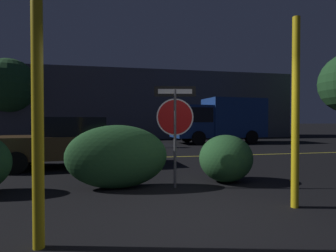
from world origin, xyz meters
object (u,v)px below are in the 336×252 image
Objects in this scene: yellow_pole_right at (296,113)px; passing_car_2 at (73,142)px; hedge_bush_2 at (117,157)px; tree_1 at (10,86)px; yellow_pole_left at (38,120)px; delivery_truck at (217,119)px; hedge_bush_3 at (226,158)px; stop_sign at (175,117)px.

yellow_pole_right is 0.68× the size of passing_car_2.
hedge_bush_2 is 17.31m from tree_1.
delivery_truck is (7.32, 12.94, 0.13)m from yellow_pole_left.
hedge_bush_2 is at bearing -177.37° from hedge_bush_3.
passing_car_2 reaches higher than hedge_bush_3.
passing_car_2 is (-1.35, 3.03, 0.08)m from hedge_bush_2.
passing_car_2 is at bearing 94.88° from yellow_pole_left.
yellow_pole_right is 0.52× the size of delivery_truck.
hedge_bush_3 is at bearing 155.18° from delivery_truck.
hedge_bush_2 is 12.32m from delivery_truck.
yellow_pole_left is 19.09m from tree_1.
delivery_truck is 15.00m from tree_1.
yellow_pole_left reaches higher than hedge_bush_2.
tree_1 is (-10.08, 15.09, 3.44)m from hedge_bush_3.
tree_1 is (-10.45, 17.02, 2.43)m from yellow_pole_right.
tree_1 is at bearing 67.32° from delivery_truck.
hedge_bush_2 is at bearing -63.52° from tree_1.
stop_sign is 2.33m from yellow_pole_right.
hedge_bush_3 is at bearing -56.25° from tree_1.
delivery_truck is (5.23, 10.63, 0.05)m from stop_sign.
hedge_bush_3 is (2.51, 0.11, -0.12)m from hedge_bush_2.
yellow_pole_right is 6.47m from passing_car_2.
stop_sign is 0.37× the size of tree_1.
tree_1 is (-7.57, 15.20, 3.32)m from hedge_bush_2.
tree_1 is at bearing 121.55° from yellow_pole_right.
delivery_truck reaches higher than stop_sign.
tree_1 is (-8.79, 15.38, 2.47)m from stop_sign.
hedge_bush_3 is at bearing -131.49° from passing_car_2.
yellow_pole_left is at bearing 146.53° from delivery_truck.
yellow_pole_right is (3.75, 0.67, 0.12)m from yellow_pole_left.
delivery_truck is (3.57, 12.27, 0.01)m from yellow_pole_right.
hedge_bush_3 is at bearing 22.50° from stop_sign.
tree_1 is at bearing 110.74° from yellow_pole_left.
hedge_bush_3 is (1.29, 0.29, -0.97)m from stop_sign.
stop_sign is at bearing 149.84° from delivery_truck.
yellow_pole_left is at bearing -169.87° from yellow_pole_right.
hedge_bush_2 is (-2.88, 1.82, -0.89)m from yellow_pole_right.
passing_car_2 is 0.76× the size of delivery_truck.
passing_car_2 is at bearing 131.09° from yellow_pole_right.
passing_car_2 is at bearing 142.93° from hedge_bush_3.
tree_1 is (-14.02, 4.75, 2.42)m from delivery_truck.
yellow_pole_left is 0.49× the size of tree_1.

